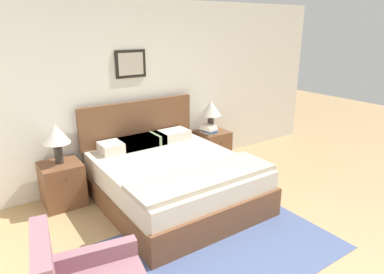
{
  "coord_description": "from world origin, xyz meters",
  "views": [
    {
      "loc": [
        -2.16,
        -1.41,
        2.25
      ],
      "look_at": [
        0.0,
        1.73,
        0.99
      ],
      "focal_mm": 32.0,
      "sensor_mm": 36.0,
      "label": 1
    }
  ],
  "objects_px": {
    "nightstand_near_window": "(62,184)",
    "nightstand_by_door": "(212,147)",
    "table_lamp_by_door": "(211,109)",
    "bed": "(173,178)",
    "table_lamp_near_window": "(56,135)"
  },
  "relations": [
    {
      "from": "nightstand_near_window",
      "to": "nightstand_by_door",
      "type": "xyz_separation_m",
      "value": [
        2.45,
        0.0,
        0.0
      ]
    },
    {
      "from": "nightstand_by_door",
      "to": "table_lamp_by_door",
      "type": "height_order",
      "value": "table_lamp_by_door"
    },
    {
      "from": "bed",
      "to": "nightstand_by_door",
      "type": "relative_size",
      "value": 3.59
    },
    {
      "from": "nightstand_near_window",
      "to": "table_lamp_by_door",
      "type": "distance_m",
      "value": 2.52
    },
    {
      "from": "bed",
      "to": "nightstand_near_window",
      "type": "bearing_deg",
      "value": 148.45
    },
    {
      "from": "bed",
      "to": "table_lamp_by_door",
      "type": "distance_m",
      "value": 1.56
    },
    {
      "from": "nightstand_near_window",
      "to": "table_lamp_near_window",
      "type": "distance_m",
      "value": 0.65
    },
    {
      "from": "nightstand_near_window",
      "to": "table_lamp_near_window",
      "type": "relative_size",
      "value": 1.11
    },
    {
      "from": "table_lamp_near_window",
      "to": "table_lamp_by_door",
      "type": "relative_size",
      "value": 1.0
    },
    {
      "from": "nightstand_by_door",
      "to": "table_lamp_by_door",
      "type": "distance_m",
      "value": 0.65
    },
    {
      "from": "table_lamp_near_window",
      "to": "nightstand_by_door",
      "type": "bearing_deg",
      "value": -0.49
    },
    {
      "from": "nightstand_near_window",
      "to": "table_lamp_near_window",
      "type": "bearing_deg",
      "value": 74.67
    },
    {
      "from": "table_lamp_near_window",
      "to": "table_lamp_by_door",
      "type": "distance_m",
      "value": 2.43
    },
    {
      "from": "nightstand_near_window",
      "to": "bed",
      "type": "bearing_deg",
      "value": -31.55
    },
    {
      "from": "bed",
      "to": "nightstand_by_door",
      "type": "height_order",
      "value": "bed"
    }
  ]
}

